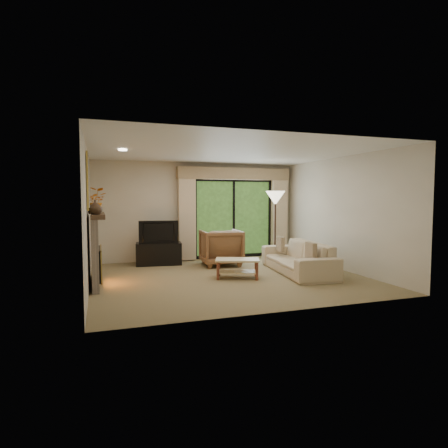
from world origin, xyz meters
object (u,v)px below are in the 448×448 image
object	(u,v)px
media_console	(159,254)
armchair	(221,247)
coffee_table	(237,269)
sofa	(297,257)

from	to	relation	value
media_console	armchair	size ratio (longest dim) A/B	1.13
media_console	coffee_table	bearing A→B (deg)	-51.05
media_console	sofa	xyz separation A→B (m)	(2.76, -1.99, 0.07)
sofa	coffee_table	xyz separation A→B (m)	(-1.46, -0.10, -0.14)
sofa	coffee_table	bearing A→B (deg)	-79.14
media_console	sofa	world-z (taller)	sofa
sofa	coffee_table	world-z (taller)	sofa
media_console	coffee_table	distance (m)	2.47
media_console	sofa	bearing A→B (deg)	-28.66
media_console	armchair	bearing A→B (deg)	-13.70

